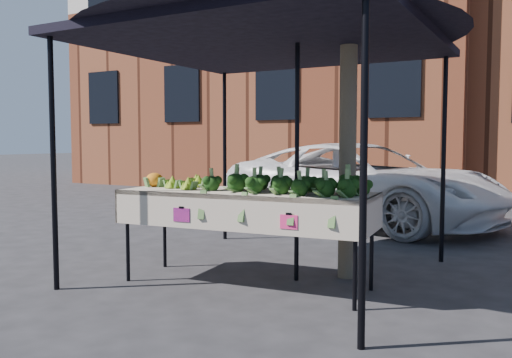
% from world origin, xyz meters
% --- Properties ---
extents(ground, '(90.00, 90.00, 0.00)m').
position_xyz_m(ground, '(0.00, 0.00, 0.00)').
color(ground, '#252528').
extents(table, '(2.46, 1.01, 0.90)m').
position_xyz_m(table, '(0.19, 0.05, 0.45)').
color(table, beige).
rests_on(table, ground).
extents(canopy, '(3.16, 3.16, 2.74)m').
position_xyz_m(canopy, '(0.18, 0.54, 1.37)').
color(canopy, black).
rests_on(canopy, ground).
extents(broccoli_heap, '(1.57, 0.54, 0.23)m').
position_xyz_m(broccoli_heap, '(0.58, 0.08, 1.01)').
color(broccoli_heap, black).
rests_on(broccoli_heap, table).
extents(romanesco_cluster, '(0.40, 0.54, 0.17)m').
position_xyz_m(romanesco_cluster, '(-0.48, 0.09, 0.99)').
color(romanesco_cluster, '#9AB827').
rests_on(romanesco_cluster, table).
extents(cauliflower_pair, '(0.17, 0.17, 0.16)m').
position_xyz_m(cauliflower_pair, '(-0.86, 0.00, 0.98)').
color(cauliflower_pair, orange).
rests_on(cauliflower_pair, table).
extents(vehicle, '(1.89, 2.49, 4.80)m').
position_xyz_m(vehicle, '(-0.07, 4.31, 2.40)').
color(vehicle, white).
rests_on(vehicle, ground).
extents(street_tree, '(2.49, 2.49, 4.91)m').
position_xyz_m(street_tree, '(0.92, 0.81, 2.45)').
color(street_tree, '#1E4C14').
rests_on(street_tree, ground).
extents(building_left, '(12.00, 8.00, 9.00)m').
position_xyz_m(building_left, '(-5.00, 12.00, 4.50)').
color(building_left, brown).
rests_on(building_left, ground).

